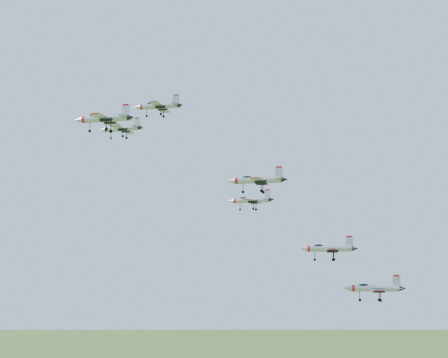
% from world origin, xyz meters
% --- Properties ---
extents(jet_lead, '(12.59, 10.36, 3.37)m').
position_xyz_m(jet_lead, '(-21.54, 15.20, 136.01)').
color(jet_lead, '#A9ADB6').
extents(jet_left_high, '(11.62, 9.67, 3.10)m').
position_xyz_m(jet_left_high, '(-2.84, -3.41, 135.84)').
color(jet_left_high, '#A9ADB6').
extents(jet_right_high, '(12.58, 10.44, 3.36)m').
position_xyz_m(jet_right_high, '(-5.97, -21.90, 129.00)').
color(jet_right_high, '#A9ADB6').
extents(jet_left_low, '(10.78, 8.87, 2.89)m').
position_xyz_m(jet_left_low, '(16.11, 4.47, 115.07)').
color(jet_left_low, '#A9ADB6').
extents(jet_right_low, '(11.63, 9.67, 3.11)m').
position_xyz_m(jet_right_low, '(23.14, -16.51, 116.46)').
color(jet_right_low, '#A9ADB6').
extents(jet_trail, '(11.34, 9.55, 3.05)m').
position_xyz_m(jet_trail, '(34.50, -6.74, 104.07)').
color(jet_trail, '#A9ADB6').
extents(jet_extra, '(13.01, 10.92, 3.49)m').
position_xyz_m(jet_extra, '(41.63, 7.66, 96.20)').
color(jet_extra, '#A9ADB6').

